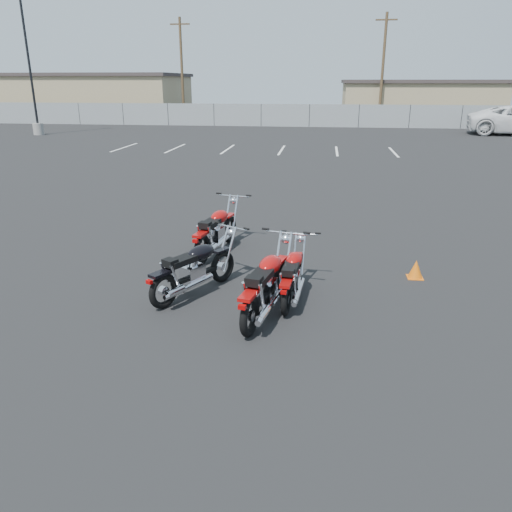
# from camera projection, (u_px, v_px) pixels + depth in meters

# --- Properties ---
(ground) EXTENTS (120.00, 120.00, 0.00)m
(ground) POSITION_uv_depth(u_px,v_px,m) (240.00, 303.00, 8.51)
(ground) COLOR black
(ground) RESTS_ON ground
(motorcycle_front_red) EXTENTS (0.92, 2.25, 1.10)m
(motorcycle_front_red) POSITION_uv_depth(u_px,v_px,m) (217.00, 231.00, 10.84)
(motorcycle_front_red) COLOR black
(motorcycle_front_red) RESTS_ON ground
(motorcycle_second_black) EXTENTS (1.45, 2.04, 1.05)m
(motorcycle_second_black) POSITION_uv_depth(u_px,v_px,m) (195.00, 269.00, 8.71)
(motorcycle_second_black) COLOR black
(motorcycle_second_black) RESTS_ON ground
(motorcycle_third_red) EXTENTS (0.75, 1.95, 0.95)m
(motorcycle_third_red) POSITION_uv_depth(u_px,v_px,m) (293.00, 275.00, 8.54)
(motorcycle_third_red) COLOR black
(motorcycle_third_red) RESTS_ON ground
(motorcycle_rear_red) EXTENTS (0.96, 2.28, 1.12)m
(motorcycle_rear_red) POSITION_uv_depth(u_px,v_px,m) (267.00, 285.00, 7.95)
(motorcycle_rear_red) COLOR black
(motorcycle_rear_red) RESTS_ON ground
(training_cone_near) EXTENTS (0.30, 0.30, 0.35)m
(training_cone_near) POSITION_uv_depth(u_px,v_px,m) (416.00, 269.00, 9.55)
(training_cone_near) COLOR orange
(training_cone_near) RESTS_ON ground
(light_pole_west) EXTENTS (0.80, 0.70, 9.94)m
(light_pole_west) POSITION_uv_depth(u_px,v_px,m) (34.00, 97.00, 34.30)
(light_pole_west) COLOR gray
(light_pole_west) RESTS_ON ground
(chainlink_fence) EXTENTS (80.06, 0.06, 1.80)m
(chainlink_fence) POSITION_uv_depth(u_px,v_px,m) (309.00, 116.00, 40.94)
(chainlink_fence) COLOR gray
(chainlink_fence) RESTS_ON ground
(tan_building_west) EXTENTS (18.40, 10.40, 4.30)m
(tan_building_west) POSITION_uv_depth(u_px,v_px,m) (91.00, 96.00, 49.83)
(tan_building_west) COLOR tan
(tan_building_west) RESTS_ON ground
(tan_building_east) EXTENTS (14.40, 9.40, 3.70)m
(tan_building_east) POSITION_uv_depth(u_px,v_px,m) (418.00, 100.00, 47.78)
(tan_building_east) COLOR tan
(tan_building_east) RESTS_ON ground
(utility_pole_b) EXTENTS (1.80, 0.24, 9.00)m
(utility_pole_b) POSITION_uv_depth(u_px,v_px,m) (182.00, 68.00, 45.87)
(utility_pole_b) COLOR #463320
(utility_pole_b) RESTS_ON ground
(utility_pole_c) EXTENTS (1.80, 0.24, 9.00)m
(utility_pole_c) POSITION_uv_depth(u_px,v_px,m) (383.00, 67.00, 42.67)
(utility_pole_c) COLOR #463320
(utility_pole_c) RESTS_ON ground
(parking_line_stripes) EXTENTS (15.12, 4.00, 0.01)m
(parking_line_stripes) POSITION_uv_depth(u_px,v_px,m) (254.00, 150.00, 27.52)
(parking_line_stripes) COLOR silver
(parking_line_stripes) RESTS_ON ground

